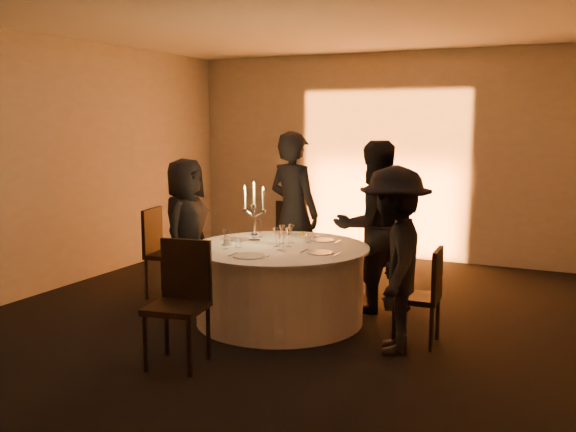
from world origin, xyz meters
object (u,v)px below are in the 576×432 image
at_px(chair_back_left, 296,235).
at_px(chair_back_right, 390,255).
at_px(chair_front, 181,294).
at_px(guest_back_left, 294,213).
at_px(chair_left, 162,247).
at_px(candelabra, 254,221).
at_px(guest_left, 186,230).
at_px(banquet_table, 280,284).
at_px(chair_right, 425,291).
at_px(coffee_cup, 227,242).
at_px(guest_right, 394,260).
at_px(guest_back_right, 373,227).

distance_m(chair_back_left, chair_back_right, 1.48).
relative_size(chair_back_right, chair_front, 0.93).
bearing_deg(guest_back_left, chair_left, 48.60).
distance_m(chair_front, candelabra, 1.52).
bearing_deg(guest_left, candelabra, -107.60).
height_order(banquet_table, chair_right, chair_right).
xyz_separation_m(chair_back_left, chair_right, (2.07, -1.71, -0.07)).
distance_m(chair_back_left, coffee_cup, 1.82).
bearing_deg(chair_front, chair_back_right, 57.26).
height_order(chair_back_right, guest_back_left, guest_back_left).
height_order(chair_left, coffee_cup, chair_left).
bearing_deg(guest_right, guest_left, -118.15).
xyz_separation_m(chair_back_left, guest_back_left, (0.25, -0.60, 0.38)).
distance_m(chair_left, guest_back_right, 2.44).
bearing_deg(chair_back_left, banquet_table, 126.84).
bearing_deg(chair_left, chair_back_right, -80.53).
bearing_deg(guest_back_right, coffee_cup, -7.21).
bearing_deg(chair_back_right, guest_back_right, 44.36).
relative_size(banquet_table, guest_back_right, 0.99).
xyz_separation_m(chair_front, guest_back_left, (-0.07, 2.41, 0.37)).
bearing_deg(banquet_table, guest_right, -15.34).
relative_size(chair_right, chair_front, 0.86).
height_order(chair_back_left, guest_left, guest_left).
bearing_deg(chair_front, guest_back_left, 82.28).
xyz_separation_m(banquet_table, chair_back_right, (0.81, 1.12, 0.16)).
bearing_deg(guest_back_right, guest_right, 72.32).
bearing_deg(banquet_table, guest_left, 169.77).
bearing_deg(chair_back_left, chair_right, 157.94).
xyz_separation_m(chair_back_right, guest_left, (-2.09, -0.89, 0.26)).
distance_m(chair_left, coffee_cup, 1.21).
xyz_separation_m(chair_back_left, guest_right, (1.85, -2.00, 0.25)).
distance_m(chair_left, chair_front, 2.12).
distance_m(guest_back_left, coffee_cup, 1.23).
height_order(banquet_table, chair_back_left, chair_back_left).
height_order(guest_left, coffee_cup, guest_left).
bearing_deg(candelabra, coffee_cup, -121.91).
height_order(chair_front, candelabra, candelabra).
bearing_deg(banquet_table, guest_back_right, 46.21).
height_order(banquet_table, guest_right, guest_right).
distance_m(chair_front, guest_back_left, 2.44).
bearing_deg(chair_back_left, chair_left, 70.35).
distance_m(guest_back_right, guest_right, 1.24).
xyz_separation_m(guest_back_left, guest_right, (1.60, -1.40, -0.13)).
relative_size(guest_back_right, coffee_cup, 16.50).
relative_size(chair_back_left, candelabra, 1.59).
bearing_deg(guest_back_right, chair_back_right, -146.55).
height_order(chair_left, guest_back_right, guest_back_right).
xyz_separation_m(guest_left, guest_right, (2.56, -0.58, 0.02)).
height_order(banquet_table, chair_back_right, chair_back_right).
xyz_separation_m(chair_back_right, chair_front, (-1.07, -2.48, 0.04)).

